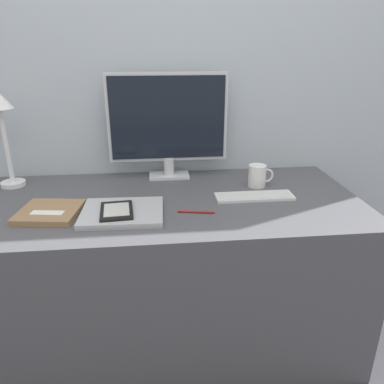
{
  "coord_description": "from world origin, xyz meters",
  "views": [
    {
      "loc": [
        -0.06,
        -1.26,
        1.31
      ],
      "look_at": [
        0.09,
        0.1,
        0.77
      ],
      "focal_mm": 35.0,
      "sensor_mm": 36.0,
      "label": 1
    }
  ],
  "objects_px": {
    "notebook": "(50,212)",
    "coffee_mug": "(258,176)",
    "monitor": "(168,122)",
    "desk_lamp": "(1,118)",
    "keyboard": "(254,196)",
    "ereader": "(117,211)",
    "laptop": "(122,212)",
    "pen": "(196,212)"
  },
  "relations": [
    {
      "from": "notebook",
      "to": "coffee_mug",
      "type": "height_order",
      "value": "coffee_mug"
    },
    {
      "from": "monitor",
      "to": "desk_lamp",
      "type": "distance_m",
      "value": 0.72
    },
    {
      "from": "keyboard",
      "to": "ereader",
      "type": "relative_size",
      "value": 1.86
    },
    {
      "from": "laptop",
      "to": "desk_lamp",
      "type": "relative_size",
      "value": 0.73
    },
    {
      "from": "monitor",
      "to": "pen",
      "type": "distance_m",
      "value": 0.51
    },
    {
      "from": "ereader",
      "to": "keyboard",
      "type": "bearing_deg",
      "value": 12.85
    },
    {
      "from": "laptop",
      "to": "pen",
      "type": "relative_size",
      "value": 2.23
    },
    {
      "from": "monitor",
      "to": "ereader",
      "type": "relative_size",
      "value": 3.16
    },
    {
      "from": "ereader",
      "to": "desk_lamp",
      "type": "height_order",
      "value": "desk_lamp"
    },
    {
      "from": "monitor",
      "to": "notebook",
      "type": "bearing_deg",
      "value": -140.21
    },
    {
      "from": "ereader",
      "to": "laptop",
      "type": "bearing_deg",
      "value": 38.31
    },
    {
      "from": "keyboard",
      "to": "ereader",
      "type": "distance_m",
      "value": 0.57
    },
    {
      "from": "ereader",
      "to": "desk_lamp",
      "type": "xyz_separation_m",
      "value": [
        -0.5,
        0.39,
        0.28
      ]
    },
    {
      "from": "notebook",
      "to": "coffee_mug",
      "type": "relative_size",
      "value": 2.14
    },
    {
      "from": "laptop",
      "to": "desk_lamp",
      "type": "distance_m",
      "value": 0.7
    },
    {
      "from": "monitor",
      "to": "keyboard",
      "type": "xyz_separation_m",
      "value": [
        0.34,
        -0.31,
        -0.26
      ]
    },
    {
      "from": "monitor",
      "to": "pen",
      "type": "bearing_deg",
      "value": -79.43
    },
    {
      "from": "notebook",
      "to": "pen",
      "type": "relative_size",
      "value": 1.76
    },
    {
      "from": "desk_lamp",
      "to": "pen",
      "type": "relative_size",
      "value": 3.05
    },
    {
      "from": "pen",
      "to": "coffee_mug",
      "type": "bearing_deg",
      "value": 40.03
    },
    {
      "from": "notebook",
      "to": "ereader",
      "type": "bearing_deg",
      "value": -10.7
    },
    {
      "from": "monitor",
      "to": "notebook",
      "type": "distance_m",
      "value": 0.66
    },
    {
      "from": "ereader",
      "to": "pen",
      "type": "bearing_deg",
      "value": 0.71
    },
    {
      "from": "notebook",
      "to": "monitor",
      "type": "bearing_deg",
      "value": 39.79
    },
    {
      "from": "keyboard",
      "to": "desk_lamp",
      "type": "height_order",
      "value": "desk_lamp"
    },
    {
      "from": "desk_lamp",
      "to": "coffee_mug",
      "type": "height_order",
      "value": "desk_lamp"
    },
    {
      "from": "keyboard",
      "to": "notebook",
      "type": "xyz_separation_m",
      "value": [
        -0.81,
        -0.08,
        0.0
      ]
    },
    {
      "from": "pen",
      "to": "monitor",
      "type": "bearing_deg",
      "value": 100.57
    },
    {
      "from": "desk_lamp",
      "to": "monitor",
      "type": "bearing_deg",
      "value": 4.11
    },
    {
      "from": "monitor",
      "to": "coffee_mug",
      "type": "bearing_deg",
      "value": -24.24
    },
    {
      "from": "laptop",
      "to": "notebook",
      "type": "relative_size",
      "value": 1.27
    },
    {
      "from": "desk_lamp",
      "to": "pen",
      "type": "distance_m",
      "value": 0.93
    },
    {
      "from": "desk_lamp",
      "to": "ereader",
      "type": "bearing_deg",
      "value": -38.12
    },
    {
      "from": "monitor",
      "to": "laptop",
      "type": "bearing_deg",
      "value": -114.92
    },
    {
      "from": "keyboard",
      "to": "coffee_mug",
      "type": "bearing_deg",
      "value": 70.34
    },
    {
      "from": "laptop",
      "to": "ereader",
      "type": "xyz_separation_m",
      "value": [
        -0.02,
        -0.02,
        0.02
      ]
    },
    {
      "from": "keyboard",
      "to": "ereader",
      "type": "height_order",
      "value": "ereader"
    },
    {
      "from": "coffee_mug",
      "to": "pen",
      "type": "relative_size",
      "value": 0.82
    },
    {
      "from": "monitor",
      "to": "notebook",
      "type": "xyz_separation_m",
      "value": [
        -0.47,
        -0.39,
        -0.25
      ]
    },
    {
      "from": "monitor",
      "to": "desk_lamp",
      "type": "xyz_separation_m",
      "value": [
        -0.71,
        -0.05,
        0.04
      ]
    },
    {
      "from": "notebook",
      "to": "coffee_mug",
      "type": "bearing_deg",
      "value": 14.06
    },
    {
      "from": "desk_lamp",
      "to": "laptop",
      "type": "bearing_deg",
      "value": -35.96
    }
  ]
}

